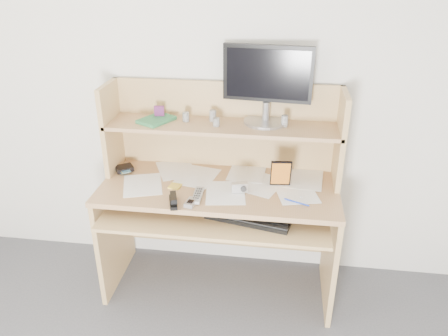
# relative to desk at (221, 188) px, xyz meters

# --- Properties ---
(back_wall) EXTENTS (3.60, 0.04, 2.50)m
(back_wall) POSITION_rel_desk_xyz_m (0.00, 0.24, 0.56)
(back_wall) COLOR silver
(back_wall) RESTS_ON floor
(desk) EXTENTS (1.40, 0.70, 1.30)m
(desk) POSITION_rel_desk_xyz_m (0.00, 0.00, 0.00)
(desk) COLOR tan
(desk) RESTS_ON floor
(paper_clutter) EXTENTS (1.32, 0.54, 0.01)m
(paper_clutter) POSITION_rel_desk_xyz_m (0.00, -0.08, 0.06)
(paper_clutter) COLOR white
(paper_clutter) RESTS_ON desk
(keyboard) EXTENTS (0.50, 0.27, 0.03)m
(keyboard) POSITION_rel_desk_xyz_m (0.19, -0.26, -0.03)
(keyboard) COLOR black
(keyboard) RESTS_ON desk
(tv_remote) EXTENTS (0.05, 0.17, 0.02)m
(tv_remote) POSITION_rel_desk_xyz_m (-0.10, -0.23, 0.07)
(tv_remote) COLOR #A3A29E
(tv_remote) RESTS_ON paper_clutter
(flip_phone) EXTENTS (0.06, 0.10, 0.02)m
(flip_phone) POSITION_rel_desk_xyz_m (-0.12, -0.32, 0.07)
(flip_phone) COLOR #ABABAD
(flip_phone) RESTS_ON paper_clutter
(stapler) EXTENTS (0.08, 0.15, 0.04)m
(stapler) POSITION_rel_desk_xyz_m (-0.22, -0.32, 0.08)
(stapler) COLOR black
(stapler) RESTS_ON paper_clutter
(wallet) EXTENTS (0.13, 0.13, 0.03)m
(wallet) POSITION_rel_desk_xyz_m (-0.62, 0.03, 0.07)
(wallet) COLOR black
(wallet) RESTS_ON paper_clutter
(sticky_note_pad) EXTENTS (0.08, 0.08, 0.01)m
(sticky_note_pad) POSITION_rel_desk_xyz_m (-0.25, -0.13, 0.06)
(sticky_note_pad) COLOR #F9FF43
(sticky_note_pad) RESTS_ON desk
(digital_camera) EXTENTS (0.10, 0.06, 0.06)m
(digital_camera) POSITION_rel_desk_xyz_m (0.13, -0.14, 0.09)
(digital_camera) COLOR silver
(digital_camera) RESTS_ON paper_clutter
(game_case) EXTENTS (0.12, 0.03, 0.17)m
(game_case) POSITION_rel_desk_xyz_m (0.36, -0.05, 0.15)
(game_case) COLOR black
(game_case) RESTS_ON paper_clutter
(blue_pen) EXTENTS (0.14, 0.07, 0.01)m
(blue_pen) POSITION_rel_desk_xyz_m (0.45, -0.23, 0.07)
(blue_pen) COLOR #1633AA
(blue_pen) RESTS_ON paper_clutter
(card_box) EXTENTS (0.06, 0.02, 0.08)m
(card_box) POSITION_rel_desk_xyz_m (-0.39, 0.11, 0.43)
(card_box) COLOR maroon
(card_box) RESTS_ON desk
(shelf_book) EXTENTS (0.23, 0.25, 0.02)m
(shelf_book) POSITION_rel_desk_xyz_m (-0.40, 0.07, 0.40)
(shelf_book) COLOR #2F763A
(shelf_book) RESTS_ON desk
(chip_stack_a) EXTENTS (0.05, 0.05, 0.06)m
(chip_stack_a) POSITION_rel_desk_xyz_m (-0.22, 0.09, 0.41)
(chip_stack_a) COLOR black
(chip_stack_a) RESTS_ON desk
(chip_stack_b) EXTENTS (0.05, 0.05, 0.07)m
(chip_stack_b) POSITION_rel_desk_xyz_m (-0.06, 0.12, 0.42)
(chip_stack_b) COLOR silver
(chip_stack_b) RESTS_ON desk
(chip_stack_c) EXTENTS (0.05, 0.05, 0.05)m
(chip_stack_c) POSITION_rel_desk_xyz_m (-0.03, 0.04, 0.41)
(chip_stack_c) COLOR black
(chip_stack_c) RESTS_ON desk
(chip_stack_d) EXTENTS (0.04, 0.04, 0.07)m
(chip_stack_d) POSITION_rel_desk_xyz_m (0.36, 0.08, 0.42)
(chip_stack_d) COLOR silver
(chip_stack_d) RESTS_ON desk
(monitor) EXTENTS (0.52, 0.26, 0.45)m
(monitor) POSITION_rel_desk_xyz_m (0.25, 0.15, 0.63)
(monitor) COLOR #A1A0A5
(monitor) RESTS_ON desk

